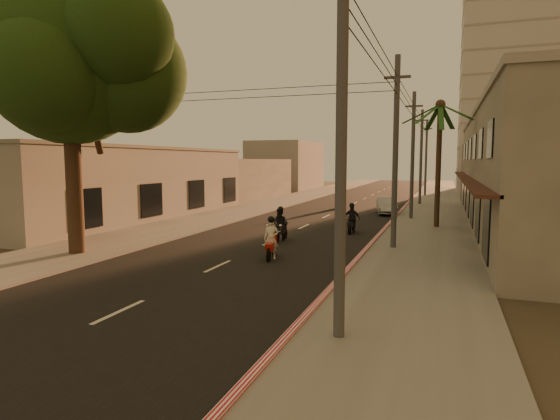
# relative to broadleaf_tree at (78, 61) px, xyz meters

# --- Properties ---
(ground) EXTENTS (160.00, 160.00, 0.00)m
(ground) POSITION_rel_broadleaf_tree_xyz_m (6.61, -2.14, -8.48)
(ground) COLOR #383023
(ground) RESTS_ON ground
(road) EXTENTS (10.00, 140.00, 0.02)m
(road) POSITION_rel_broadleaf_tree_xyz_m (6.61, 17.86, -8.47)
(road) COLOR black
(road) RESTS_ON ground
(sidewalk_right) EXTENTS (5.00, 140.00, 0.12)m
(sidewalk_right) POSITION_rel_broadleaf_tree_xyz_m (14.11, 17.86, -8.42)
(sidewalk_right) COLOR slate
(sidewalk_right) RESTS_ON ground
(sidewalk_left) EXTENTS (5.00, 140.00, 0.12)m
(sidewalk_left) POSITION_rel_broadleaf_tree_xyz_m (-0.89, 17.86, -8.42)
(sidewalk_left) COLOR slate
(sidewalk_left) RESTS_ON ground
(curb_stripe) EXTENTS (0.20, 60.00, 0.20)m
(curb_stripe) POSITION_rel_broadleaf_tree_xyz_m (11.71, 12.86, -8.38)
(curb_stripe) COLOR red
(curb_stripe) RESTS_ON ground
(shophouse_row) EXTENTS (8.80, 34.20, 7.30)m
(shophouse_row) POSITION_rel_broadleaf_tree_xyz_m (20.57, 15.86, -4.83)
(shophouse_row) COLOR gray
(shophouse_row) RESTS_ON ground
(left_building) EXTENTS (8.20, 24.20, 5.20)m
(left_building) POSITION_rel_broadleaf_tree_xyz_m (-7.37, 11.86, -5.88)
(left_building) COLOR gray
(left_building) RESTS_ON ground
(distant_tower) EXTENTS (12.10, 12.10, 28.00)m
(distant_tower) POSITION_rel_broadleaf_tree_xyz_m (22.61, 53.86, 5.52)
(distant_tower) COLOR #B7B5B2
(distant_tower) RESTS_ON ground
(broadleaf_tree) EXTENTS (9.60, 8.70, 12.10)m
(broadleaf_tree) POSITION_rel_broadleaf_tree_xyz_m (0.00, 0.00, 0.00)
(broadleaf_tree) COLOR black
(broadleaf_tree) RESTS_ON ground
(palm_tree) EXTENTS (5.00, 5.00, 8.20)m
(palm_tree) POSITION_rel_broadleaf_tree_xyz_m (14.61, 13.86, -1.33)
(palm_tree) COLOR black
(palm_tree) RESTS_ON ground
(utility_poles) EXTENTS (1.20, 48.26, 9.00)m
(utility_poles) POSITION_rel_broadleaf_tree_xyz_m (12.81, 17.86, -1.94)
(utility_poles) COLOR #38383A
(utility_poles) RESTS_ON ground
(filler_right) EXTENTS (8.00, 14.00, 6.00)m
(filler_right) POSITION_rel_broadleaf_tree_xyz_m (20.61, 42.86, -5.48)
(filler_right) COLOR gray
(filler_right) RESTS_ON ground
(filler_left_near) EXTENTS (8.00, 14.00, 4.40)m
(filler_left_near) POSITION_rel_broadleaf_tree_xyz_m (-7.39, 31.86, -6.28)
(filler_left_near) COLOR gray
(filler_left_near) RESTS_ON ground
(filler_left_far) EXTENTS (8.00, 14.00, 7.00)m
(filler_left_far) POSITION_rel_broadleaf_tree_xyz_m (-7.39, 49.86, -4.98)
(filler_left_far) COLOR gray
(filler_left_far) RESTS_ON ground
(scooter_red) EXTENTS (0.85, 1.88, 1.87)m
(scooter_red) POSITION_rel_broadleaf_tree_xyz_m (8.10, 1.95, -7.65)
(scooter_red) COLOR black
(scooter_red) RESTS_ON ground
(scooter_mid_a) EXTENTS (0.86, 1.87, 1.84)m
(scooter_mid_a) POSITION_rel_broadleaf_tree_xyz_m (7.00, 6.30, -7.65)
(scooter_mid_a) COLOR black
(scooter_mid_a) RESTS_ON ground
(scooter_mid_b) EXTENTS (1.00, 1.82, 1.79)m
(scooter_mid_b) POSITION_rel_broadleaf_tree_xyz_m (9.98, 10.25, -7.68)
(scooter_mid_b) COLOR black
(scooter_mid_b) RESTS_ON ground
(scooter_far_a) EXTENTS (1.02, 1.66, 1.66)m
(scooter_far_a) POSITION_rel_broadleaf_tree_xyz_m (6.31, 24.04, -7.72)
(scooter_far_a) COLOR black
(scooter_far_a) RESTS_ON ground
(parked_car) EXTENTS (2.92, 4.60, 1.35)m
(parked_car) POSITION_rel_broadleaf_tree_xyz_m (10.74, 20.96, -7.80)
(parked_car) COLOR #A0A4A8
(parked_car) RESTS_ON ground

